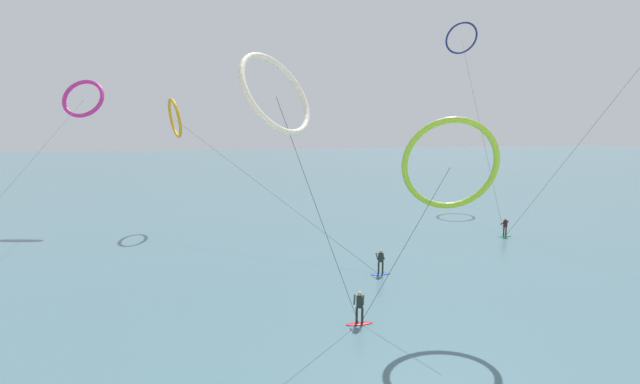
% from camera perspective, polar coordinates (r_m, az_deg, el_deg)
% --- Properties ---
extents(sea_water, '(400.00, 200.00, 0.08)m').
position_cam_1_polar(sea_water, '(106.96, -10.65, 2.68)').
color(sea_water, '#476B75').
rests_on(sea_water, ground).
extents(surfer_cobalt, '(1.40, 0.59, 1.70)m').
position_cam_1_polar(surfer_cobalt, '(31.12, 7.59, -8.87)').
color(surfer_cobalt, '#2647B7').
rests_on(surfer_cobalt, ground).
extents(surfer_emerald, '(1.40, 0.62, 1.70)m').
position_cam_1_polar(surfer_emerald, '(44.53, 22.13, -4.23)').
color(surfer_emerald, '#199351').
rests_on(surfer_emerald, ground).
extents(surfer_crimson, '(1.40, 0.66, 1.70)m').
position_cam_1_polar(surfer_crimson, '(23.59, 4.96, -14.47)').
color(surfer_crimson, red).
rests_on(surfer_crimson, ground).
extents(kite_lime, '(6.76, 2.70, 10.41)m').
position_cam_1_polar(kite_lime, '(22.92, 15.98, 3.35)').
color(kite_lime, '#8CC62D').
rests_on(kite_lime, ground).
extents(kite_navy, '(9.60, 22.92, 23.57)m').
position_cam_1_polar(kite_navy, '(66.61, 17.28, 17.87)').
color(kite_navy, navy).
rests_on(kite_navy, ground).
extents(kite_ivory, '(6.41, 4.15, 13.03)m').
position_cam_1_polar(kite_ivory, '(19.48, -5.50, 12.11)').
color(kite_ivory, silver).
rests_on(kite_ivory, ground).
extents(kite_amber, '(15.21, 22.08, 12.76)m').
position_cam_1_polar(kite_amber, '(47.85, -17.67, 8.78)').
color(kite_amber, orange).
rests_on(kite_amber, ground).
extents(kite_magenta, '(4.75, 44.43, 14.77)m').
position_cam_1_polar(kite_magenta, '(52.52, -27.52, 10.32)').
color(kite_magenta, '#CC288E').
rests_on(kite_magenta, ground).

